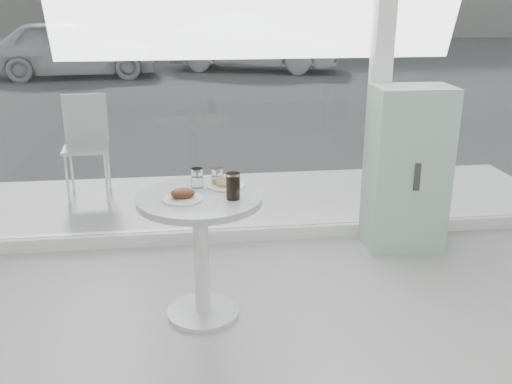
{
  "coord_description": "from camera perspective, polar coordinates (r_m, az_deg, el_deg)",
  "views": [
    {
      "loc": [
        -0.56,
        -1.17,
        1.86
      ],
      "look_at": [
        -0.2,
        1.7,
        0.85
      ],
      "focal_mm": 40.0,
      "sensor_mm": 36.0,
      "label": 1
    }
  ],
  "objects": [
    {
      "name": "storefront",
      "position": [
        4.22,
        1.59,
        17.21
      ],
      "size": [
        5.0,
        0.14,
        3.0
      ],
      "color": "white",
      "rests_on": "ground"
    },
    {
      "name": "main_table",
      "position": [
        3.33,
        -5.56,
        -3.95
      ],
      "size": [
        0.72,
        0.72,
        0.77
      ],
      "color": "white",
      "rests_on": "ground"
    },
    {
      "name": "patio_deck",
      "position": [
        5.32,
        -0.65,
        -0.93
      ],
      "size": [
        5.6,
        1.6,
        0.05
      ],
      "primitive_type": "cube",
      "color": "white",
      "rests_on": "ground"
    },
    {
      "name": "street",
      "position": [
        17.28,
        -5.33,
        12.93
      ],
      "size": [
        40.0,
        24.0,
        0.0
      ],
      "primitive_type": "cube",
      "color": "#353535",
      "rests_on": "ground"
    },
    {
      "name": "mint_cabinet",
      "position": [
        4.41,
        14.85,
        2.23
      ],
      "size": [
        0.58,
        0.41,
        1.24
      ],
      "rotation": [
        0.0,
        0.0,
        -0.02
      ],
      "color": "#9AC5B1",
      "rests_on": "ground"
    },
    {
      "name": "patio_chair",
      "position": [
        5.54,
        -16.61,
        5.07
      ],
      "size": [
        0.43,
        0.43,
        0.93
      ],
      "rotation": [
        0.0,
        0.0,
        0.06
      ],
      "color": "white",
      "rests_on": "patio_deck"
    },
    {
      "name": "car_white",
      "position": [
        14.29,
        -17.96,
        13.53
      ],
      "size": [
        4.03,
        1.82,
        1.34
      ],
      "primitive_type": "imported",
      "rotation": [
        0.0,
        0.0,
        1.63
      ],
      "color": "silver",
      "rests_on": "street"
    },
    {
      "name": "car_silver",
      "position": [
        14.85,
        -0.13,
        14.7
      ],
      "size": [
        4.48,
        2.74,
        1.39
      ],
      "primitive_type": "imported",
      "rotation": [
        0.0,
        0.0,
        1.25
      ],
      "color": "#A4A6AC",
      "rests_on": "street"
    },
    {
      "name": "plate_fritter",
      "position": [
        3.19,
        -7.27,
        -0.34
      ],
      "size": [
        0.22,
        0.22,
        0.07
      ],
      "color": "white",
      "rests_on": "main_table"
    },
    {
      "name": "plate_donut",
      "position": [
        3.39,
        -3.05,
        0.87
      ],
      "size": [
        0.23,
        0.23,
        0.05
      ],
      "color": "white",
      "rests_on": "main_table"
    },
    {
      "name": "water_tumbler_a",
      "position": [
        3.39,
        -5.9,
        1.3
      ],
      "size": [
        0.07,
        0.07,
        0.12
      ],
      "color": "white",
      "rests_on": "main_table"
    },
    {
      "name": "water_tumbler_b",
      "position": [
        3.4,
        -3.9,
        1.38
      ],
      "size": [
        0.07,
        0.07,
        0.11
      ],
      "color": "white",
      "rests_on": "main_table"
    },
    {
      "name": "cola_glass",
      "position": [
        3.17,
        -2.31,
        0.53
      ],
      "size": [
        0.08,
        0.08,
        0.15
      ],
      "color": "white",
      "rests_on": "main_table"
    }
  ]
}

